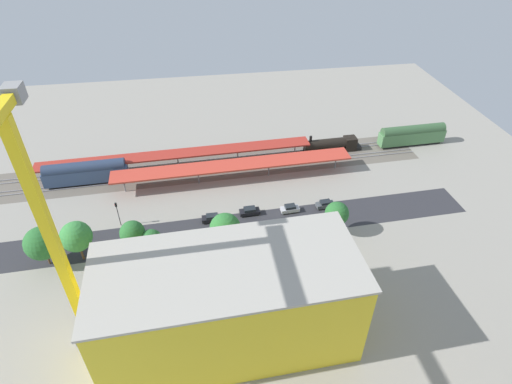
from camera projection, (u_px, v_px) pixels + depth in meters
ground_plane at (223, 223)px, 88.82m from camera, size 170.56×170.56×0.00m
rail_bed at (215, 166)px, 106.51m from camera, size 106.98×16.70×0.01m
street_asphalt at (224, 229)px, 87.20m from camera, size 106.84×12.58×0.01m
track_rails at (215, 166)px, 106.41m from camera, size 106.54×10.26×0.12m
platform_canopy_near at (234, 165)px, 99.31m from camera, size 57.54×7.18×4.37m
platform_canopy_far at (177, 154)px, 103.58m from camera, size 67.85×6.72×4.26m
locomotive at (333, 145)px, 111.47m from camera, size 15.87×3.33×5.15m
passenger_coach at (412, 135)px, 113.57m from camera, size 18.62×3.58×5.79m
freight_coach_far at (86, 172)px, 98.79m from camera, size 19.45×3.78×5.85m
parked_car_0 at (325, 205)px, 92.54m from camera, size 4.16×2.02×1.77m
parked_car_1 at (290, 209)px, 91.33m from camera, size 4.17×2.01×1.74m
parked_car_2 at (250, 211)px, 90.61m from camera, size 4.50×2.06×1.75m
parked_car_3 at (212, 218)px, 88.72m from camera, size 4.40×1.80×1.73m
construction_building at (229, 304)px, 61.95m from camera, size 38.05×17.32×15.75m
construction_roof_slab at (227, 267)px, 57.13m from camera, size 38.67×17.94×0.40m
tower_crane at (42, 234)px, 51.10m from camera, size 3.60×26.40×40.27m
box_truck_0 at (226, 269)px, 76.08m from camera, size 8.78×2.91×3.26m
box_truck_1 at (262, 261)px, 77.59m from camera, size 8.69×2.62×3.47m
box_truck_2 at (245, 261)px, 77.40m from camera, size 9.75×3.42×3.69m
street_tree_0 at (132, 233)px, 77.94m from camera, size 4.74×4.74×7.99m
street_tree_1 at (76, 237)px, 76.84m from camera, size 5.85×5.85×8.73m
street_tree_2 at (151, 240)px, 78.24m from camera, size 4.24×4.24×6.43m
street_tree_3 at (42, 243)px, 76.18m from camera, size 6.34×6.34×8.45m
street_tree_4 at (225, 228)px, 79.37m from camera, size 6.04×6.04×8.35m
street_tree_5 at (337, 214)px, 83.08m from camera, size 4.86×4.86×7.67m
traffic_light at (117, 211)px, 85.78m from camera, size 0.50×0.36×5.96m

